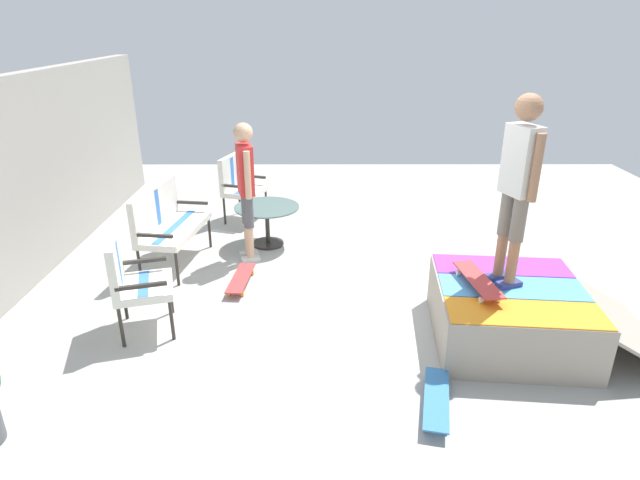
% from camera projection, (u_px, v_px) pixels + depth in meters
% --- Properties ---
extents(ground_plane, '(12.00, 12.00, 0.10)m').
position_uv_depth(ground_plane, '(362.00, 298.00, 6.14)').
color(ground_plane, '#A8A8A3').
extents(skate_ramp, '(1.63, 2.28, 0.58)m').
position_uv_depth(skate_ramp, '(512.00, 313.00, 5.16)').
color(skate_ramp, gray).
rests_on(skate_ramp, ground_plane).
extents(patio_bench, '(1.31, 0.72, 1.02)m').
position_uv_depth(patio_bench, '(165.00, 219.00, 6.67)').
color(patio_bench, '#2D2823').
rests_on(patio_bench, ground_plane).
extents(patio_chair_near_house, '(0.76, 0.71, 1.02)m').
position_uv_depth(patio_chair_near_house, '(238.00, 182.00, 8.20)').
color(patio_chair_near_house, '#2D2823').
rests_on(patio_chair_near_house, ground_plane).
extents(patio_chair_by_wall, '(0.75, 0.70, 1.02)m').
position_uv_depth(patio_chair_by_wall, '(130.00, 277.00, 5.17)').
color(patio_chair_by_wall, '#2D2823').
rests_on(patio_chair_by_wall, ground_plane).
extents(patio_table, '(0.90, 0.90, 0.57)m').
position_uv_depth(patio_table, '(267.00, 218.00, 7.33)').
color(patio_table, '#2D2823').
rests_on(patio_table, ground_plane).
extents(person_watching, '(0.47, 0.31, 1.80)m').
position_uv_depth(person_watching, '(246.00, 181.00, 6.65)').
color(person_watching, silver).
rests_on(person_watching, ground_plane).
extents(person_skater, '(0.46, 0.32, 1.80)m').
position_uv_depth(person_skater, '(519.00, 177.00, 4.72)').
color(person_skater, navy).
rests_on(person_skater, skate_ramp).
extents(skateboard_by_bench, '(0.81, 0.27, 0.10)m').
position_uv_depth(skateboard_by_bench, '(241.00, 278.00, 6.31)').
color(skateboard_by_bench, '#B23838').
rests_on(skateboard_by_bench, ground_plane).
extents(skateboard_spare, '(0.82, 0.37, 0.10)m').
position_uv_depth(skateboard_spare, '(436.00, 399.00, 4.30)').
color(skateboard_spare, '#3372B2').
rests_on(skateboard_spare, ground_plane).
extents(skateboard_on_ramp, '(0.82, 0.30, 0.10)m').
position_uv_depth(skateboard_on_ramp, '(478.00, 280.00, 5.00)').
color(skateboard_on_ramp, '#B23838').
rests_on(skateboard_on_ramp, skate_ramp).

